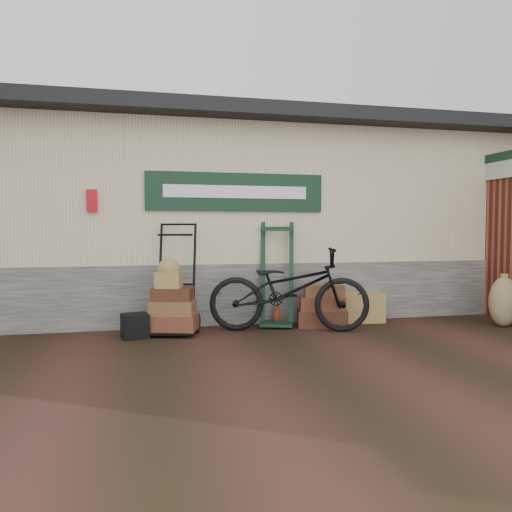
{
  "coord_description": "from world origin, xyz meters",
  "views": [
    {
      "loc": [
        -1.66,
        -6.18,
        1.4
      ],
      "look_at": [
        -0.02,
        0.9,
        1.02
      ],
      "focal_mm": 35.0,
      "sensor_mm": 36.0,
      "label": 1
    }
  ],
  "objects_px": {
    "wicker_hamper": "(359,307)",
    "black_trunk": "(135,326)",
    "porter_trolley": "(176,277)",
    "green_barrow": "(277,274)",
    "bicycle": "(289,285)",
    "suitcase_stack": "(322,305)"
  },
  "relations": [
    {
      "from": "porter_trolley",
      "to": "wicker_hamper",
      "type": "distance_m",
      "value": 2.85
    },
    {
      "from": "wicker_hamper",
      "to": "porter_trolley",
      "type": "bearing_deg",
      "value": -175.33
    },
    {
      "from": "black_trunk",
      "to": "bicycle",
      "type": "distance_m",
      "value": 2.13
    },
    {
      "from": "green_barrow",
      "to": "wicker_hamper",
      "type": "xyz_separation_m",
      "value": [
        1.32,
        0.04,
        -0.53
      ]
    },
    {
      "from": "porter_trolley",
      "to": "suitcase_stack",
      "type": "bearing_deg",
      "value": 16.88
    },
    {
      "from": "bicycle",
      "to": "porter_trolley",
      "type": "bearing_deg",
      "value": 97.15
    },
    {
      "from": "suitcase_stack",
      "to": "bicycle",
      "type": "bearing_deg",
      "value": -158.74
    },
    {
      "from": "wicker_hamper",
      "to": "black_trunk",
      "type": "bearing_deg",
      "value": -172.26
    },
    {
      "from": "green_barrow",
      "to": "bicycle",
      "type": "xyz_separation_m",
      "value": [
        0.05,
        -0.42,
        -0.11
      ]
    },
    {
      "from": "porter_trolley",
      "to": "green_barrow",
      "type": "bearing_deg",
      "value": 24.43
    },
    {
      "from": "green_barrow",
      "to": "black_trunk",
      "type": "height_order",
      "value": "green_barrow"
    },
    {
      "from": "wicker_hamper",
      "to": "bicycle",
      "type": "distance_m",
      "value": 1.41
    },
    {
      "from": "green_barrow",
      "to": "wicker_hamper",
      "type": "bearing_deg",
      "value": 19.84
    },
    {
      "from": "green_barrow",
      "to": "black_trunk",
      "type": "xyz_separation_m",
      "value": [
        -2.02,
        -0.41,
        -0.6
      ]
    },
    {
      "from": "wicker_hamper",
      "to": "black_trunk",
      "type": "distance_m",
      "value": 3.36
    },
    {
      "from": "suitcase_stack",
      "to": "black_trunk",
      "type": "distance_m",
      "value": 2.65
    },
    {
      "from": "porter_trolley",
      "to": "suitcase_stack",
      "type": "relative_size",
      "value": 2.18
    },
    {
      "from": "porter_trolley",
      "to": "bicycle",
      "type": "distance_m",
      "value": 1.55
    },
    {
      "from": "porter_trolley",
      "to": "wicker_hamper",
      "type": "height_order",
      "value": "porter_trolley"
    },
    {
      "from": "porter_trolley",
      "to": "bicycle",
      "type": "xyz_separation_m",
      "value": [
        1.53,
        -0.24,
        -0.12
      ]
    },
    {
      "from": "porter_trolley",
      "to": "green_barrow",
      "type": "relative_size",
      "value": 1.01
    },
    {
      "from": "porter_trolley",
      "to": "green_barrow",
      "type": "distance_m",
      "value": 1.49
    }
  ]
}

